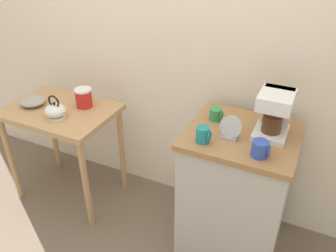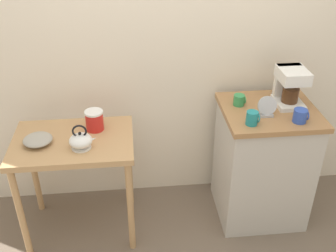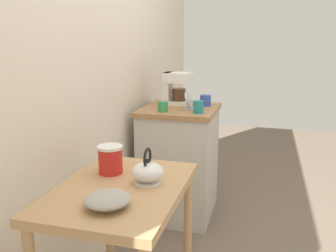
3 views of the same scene
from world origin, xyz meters
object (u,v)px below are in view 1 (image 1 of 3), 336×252
(mug_tall_green, at_px, (216,114))
(mug_blue, at_px, (260,149))
(canister_enamel, at_px, (84,98))
(teakettle, at_px, (56,111))
(coffee_maker, at_px, (275,111))
(table_clock, at_px, (231,129))
(bowl_stoneware, at_px, (33,101))
(mug_dark_teal, at_px, (203,135))

(mug_tall_green, bearing_deg, mug_blue, -38.63)
(canister_enamel, xyz_separation_m, mug_tall_green, (0.98, 0.02, 0.09))
(teakettle, relative_size, mug_blue, 1.88)
(coffee_maker, height_order, table_clock, coffee_maker)
(teakettle, xyz_separation_m, table_clock, (1.19, 0.07, 0.13))
(teakettle, height_order, canister_enamel, teakettle)
(coffee_maker, bearing_deg, bowl_stoneware, -174.63)
(canister_enamel, bearing_deg, coffee_maker, 0.55)
(teakettle, height_order, mug_blue, mug_blue)
(mug_tall_green, bearing_deg, canister_enamel, -178.85)
(bowl_stoneware, relative_size, mug_blue, 1.95)
(canister_enamel, xyz_separation_m, coffee_maker, (1.32, 0.01, 0.19))
(mug_dark_teal, relative_size, mug_blue, 0.96)
(mug_dark_teal, bearing_deg, teakettle, 178.66)
(canister_enamel, bearing_deg, mug_blue, -10.43)
(bowl_stoneware, xyz_separation_m, coffee_maker, (1.67, 0.16, 0.23))
(teakettle, height_order, mug_tall_green, mug_tall_green)
(coffee_maker, relative_size, table_clock, 1.92)
(canister_enamel, height_order, mug_tall_green, mug_tall_green)
(teakettle, height_order, mug_dark_teal, mug_dark_teal)
(mug_dark_teal, height_order, table_clock, table_clock)
(mug_dark_teal, bearing_deg, canister_enamel, 166.40)
(bowl_stoneware, relative_size, mug_tall_green, 2.24)
(teakettle, bearing_deg, canister_enamel, 71.32)
(mug_blue, relative_size, table_clock, 0.69)
(coffee_maker, bearing_deg, mug_dark_teal, -141.69)
(mug_dark_teal, distance_m, table_clock, 0.16)
(coffee_maker, height_order, mug_blue, coffee_maker)
(bowl_stoneware, xyz_separation_m, teakettle, (0.28, -0.07, 0.02))
(mug_tall_green, distance_m, mug_dark_teal, 0.26)
(table_clock, bearing_deg, teakettle, -176.48)
(mug_tall_green, relative_size, mug_blue, 0.87)
(coffee_maker, height_order, mug_dark_teal, coffee_maker)
(bowl_stoneware, relative_size, coffee_maker, 0.70)
(teakettle, height_order, table_clock, table_clock)
(mug_dark_teal, relative_size, table_clock, 0.66)
(teakettle, xyz_separation_m, mug_blue, (1.38, -0.02, 0.11))
(mug_blue, bearing_deg, table_clock, 152.45)
(coffee_maker, bearing_deg, table_clock, -141.85)
(canister_enamel, bearing_deg, table_clock, -7.27)
(teakettle, xyz_separation_m, canister_enamel, (0.07, 0.22, 0.02))
(bowl_stoneware, height_order, mug_dark_teal, mug_dark_teal)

